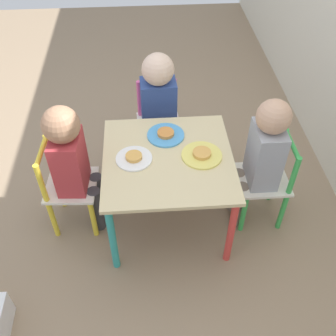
{
  "coord_description": "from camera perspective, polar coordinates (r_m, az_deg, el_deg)",
  "views": [
    {
      "loc": [
        1.4,
        -0.1,
        1.79
      ],
      "look_at": [
        0.0,
        0.0,
        0.4
      ],
      "focal_mm": 42.0,
      "sensor_mm": 36.0,
      "label": 1
    }
  ],
  "objects": [
    {
      "name": "ground_plane",
      "position": [
        2.27,
        -0.0,
        -7.28
      ],
      "size": [
        6.0,
        6.0,
        0.0
      ],
      "primitive_type": "plane",
      "color": "#8C755B"
    },
    {
      "name": "plate_left",
      "position": [
        2.04,
        -0.34,
        4.88
      ],
      "size": [
        0.19,
        0.19,
        0.03
      ],
      "color": "#4C9EE0",
      "rests_on": "kids_table"
    },
    {
      "name": "plate_front",
      "position": [
        1.91,
        -4.96,
        1.46
      ],
      "size": [
        0.18,
        0.18,
        0.03
      ],
      "color": "white",
      "rests_on": "kids_table"
    },
    {
      "name": "chair_green",
      "position": [
        2.16,
        14.08,
        -1.94
      ],
      "size": [
        0.26,
        0.26,
        0.53
      ],
      "rotation": [
        0.0,
        0.0,
        0.0
      ],
      "color": "silver",
      "rests_on": "ground_plane"
    },
    {
      "name": "child_left",
      "position": [
        2.28,
        -1.34,
        9.47
      ],
      "size": [
        0.23,
        0.21,
        0.77
      ],
      "rotation": [
        0.0,
        0.0,
        -4.67
      ],
      "color": "#7A6B5B",
      "rests_on": "ground_plane"
    },
    {
      "name": "chair_yellow",
      "position": [
        2.13,
        -14.33,
        -2.8
      ],
      "size": [
        0.28,
        0.28,
        0.53
      ],
      "rotation": [
        0.0,
        0.0,
        -3.2
      ],
      "color": "silver",
      "rests_on": "ground_plane"
    },
    {
      "name": "child_front",
      "position": [
        1.97,
        -13.71,
        1.33
      ],
      "size": [
        0.21,
        0.23,
        0.77
      ],
      "rotation": [
        0.0,
        0.0,
        -3.2
      ],
      "color": "#38383D",
      "rests_on": "ground_plane"
    },
    {
      "name": "plate_back",
      "position": [
        1.93,
        4.92,
        1.94
      ],
      "size": [
        0.2,
        0.2,
        0.03
      ],
      "color": "#EADB66",
      "rests_on": "kids_table"
    },
    {
      "name": "child_back",
      "position": [
        2.0,
        13.46,
        2.04
      ],
      "size": [
        0.2,
        0.22,
        0.78
      ],
      "rotation": [
        0.0,
        0.0,
        0.0
      ],
      "color": "#7A6B5B",
      "rests_on": "ground_plane"
    },
    {
      "name": "chair_pink",
      "position": [
        2.46,
        -1.4,
        6.26
      ],
      "size": [
        0.27,
        0.27,
        0.53
      ],
      "rotation": [
        0.0,
        0.0,
        -4.67
      ],
      "color": "silver",
      "rests_on": "ground_plane"
    },
    {
      "name": "kids_table",
      "position": [
        1.96,
        -0.0,
        0.16
      ],
      "size": [
        0.64,
        0.64,
        0.48
      ],
      "color": "beige",
      "rests_on": "ground_plane"
    }
  ]
}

